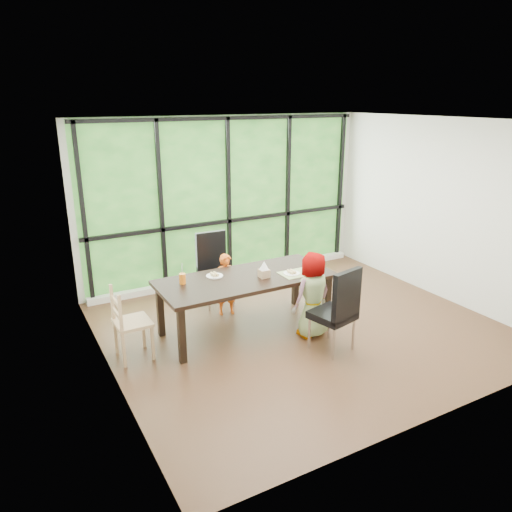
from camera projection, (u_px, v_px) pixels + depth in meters
name	position (u px, v px, depth m)	size (l,w,h in m)	color
ground	(301.00, 327.00, 6.55)	(5.00, 5.00, 0.00)	black
back_wall	(227.00, 200.00, 8.00)	(5.00, 5.00, 0.00)	silver
foliage_backdrop	(228.00, 200.00, 7.98)	(4.80, 0.02, 2.65)	#235320
window_mullions	(229.00, 200.00, 7.95)	(4.80, 0.06, 2.65)	black
window_sill	(231.00, 275.00, 8.32)	(4.80, 0.12, 0.10)	silver
dining_table	(246.00, 304.00, 6.37)	(2.28, 0.98, 0.75)	black
chair_window_leather	(216.00, 270.00, 7.12)	(0.46, 0.46, 1.08)	black
chair_interior_leather	(333.00, 309.00, 5.82)	(0.46, 0.46, 1.08)	black
chair_end_beech	(133.00, 322.00, 5.67)	(0.42, 0.40, 0.90)	#A57F5B
child_toddler	(226.00, 284.00, 6.84)	(0.32, 0.21, 0.89)	#E35B17
child_older	(312.00, 295.00, 6.16)	(0.55, 0.36, 1.13)	slate
placemat	(296.00, 273.00, 6.38)	(0.43, 0.32, 0.01)	tan
plate_far	(215.00, 276.00, 6.27)	(0.22, 0.22, 0.01)	white
plate_near	(292.00, 273.00, 6.37)	(0.22, 0.22, 0.01)	white
orange_cup	(182.00, 279.00, 6.01)	(0.08, 0.08, 0.13)	orange
green_cup	(319.00, 268.00, 6.43)	(0.07, 0.07, 0.12)	#50DB30
white_mug	(309.00, 261.00, 6.77)	(0.07, 0.07, 0.07)	white
tissue_box	(264.00, 273.00, 6.24)	(0.12, 0.12, 0.11)	tan
crepe_rolls_far	(214.00, 274.00, 6.27)	(0.10, 0.12, 0.04)	tan
crepe_rolls_near	(292.00, 272.00, 6.36)	(0.10, 0.12, 0.04)	tan
straw_white	(182.00, 271.00, 5.98)	(0.01, 0.01, 0.20)	white
straw_pink	(319.00, 260.00, 6.40)	(0.01, 0.01, 0.20)	pink
tissue	(264.00, 265.00, 6.20)	(0.12, 0.12, 0.11)	white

